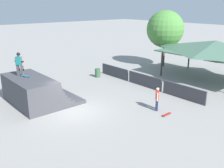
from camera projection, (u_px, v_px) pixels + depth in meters
ground_plane at (74, 111)px, 16.81m from camera, size 160.00×160.00×0.00m
quarter_pipe_ramp at (35, 91)px, 17.98m from camera, size 4.94×4.27×1.96m
skater_on_deck at (19, 63)px, 17.58m from camera, size 0.71×0.50×1.71m
skateboard_on_deck at (25, 76)px, 17.66m from camera, size 0.78×0.50×0.09m
bystander_walking at (157, 98)px, 16.74m from camera, size 0.50×0.55×1.59m
skateboard_on_ground at (166, 114)px, 16.14m from camera, size 0.21×0.81×0.09m
barrier_fence at (145, 81)px, 21.74m from camera, size 11.67×0.12×1.05m
pavilion_shelter at (216, 48)px, 22.68m from camera, size 9.70×5.63×3.76m
tree_beside_pavilion at (165, 29)px, 27.76m from camera, size 4.12×4.12×6.30m
trash_bin at (98, 73)px, 24.56m from camera, size 0.52×0.52×0.85m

